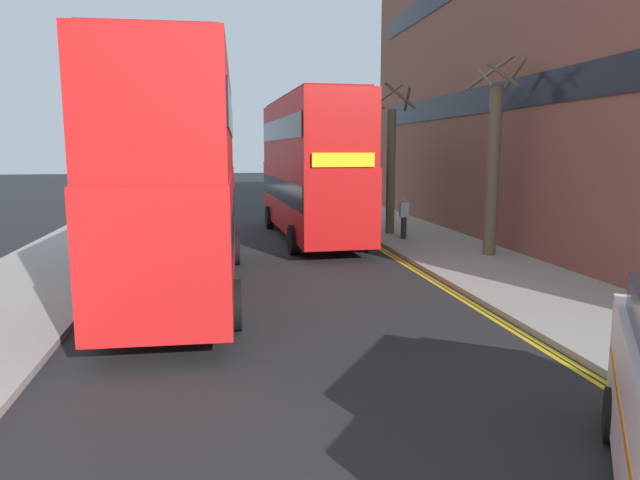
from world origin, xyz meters
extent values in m
cube|color=#9E9991|center=(6.50, 16.00, 0.07)|extent=(4.00, 80.00, 0.14)
cube|color=#9E9991|center=(-6.50, 16.00, 0.07)|extent=(4.00, 80.00, 0.14)
cube|color=yellow|center=(4.40, 14.00, 0.00)|extent=(0.10, 56.00, 0.01)
cube|color=yellow|center=(4.24, 14.00, 0.00)|extent=(0.10, 56.00, 0.01)
cube|color=red|center=(-2.39, 14.41, 1.74)|extent=(2.86, 10.88, 2.60)
cube|color=red|center=(-2.39, 14.41, 4.29)|extent=(2.81, 10.66, 2.50)
cube|color=black|center=(-2.39, 14.41, 2.04)|extent=(2.88, 10.45, 0.84)
cube|color=black|center=(-2.39, 14.41, 4.39)|extent=(2.86, 10.23, 0.80)
cube|color=yellow|center=(-2.21, 19.79, 3.29)|extent=(2.00, 0.13, 0.44)
cube|color=maroon|center=(-2.39, 14.41, 5.59)|extent=(2.58, 9.79, 0.10)
cylinder|color=black|center=(-3.53, 17.80, 0.52)|extent=(0.33, 1.05, 1.04)
cylinder|color=black|center=(-1.03, 17.72, 0.52)|extent=(0.33, 1.05, 1.04)
cylinder|color=black|center=(-3.75, 11.11, 0.52)|extent=(0.33, 1.05, 1.04)
cylinder|color=black|center=(-1.25, 11.02, 0.52)|extent=(0.33, 1.05, 1.04)
cube|color=#B20F0F|center=(2.15, 22.56, 1.74)|extent=(2.88, 10.88, 2.60)
cube|color=#B20F0F|center=(2.15, 22.56, 4.29)|extent=(2.82, 10.66, 2.50)
cube|color=black|center=(2.15, 22.56, 2.04)|extent=(2.89, 10.45, 0.84)
cube|color=black|center=(2.15, 22.56, 4.39)|extent=(2.88, 10.23, 0.80)
cube|color=yellow|center=(2.34, 17.18, 3.29)|extent=(2.00, 0.13, 0.44)
cube|color=maroon|center=(2.15, 22.56, 5.59)|extent=(2.59, 9.79, 0.10)
cylinder|color=black|center=(3.52, 19.26, 0.52)|extent=(0.34, 1.05, 1.04)
cylinder|color=black|center=(1.02, 19.17, 0.52)|extent=(0.34, 1.05, 1.04)
cylinder|color=black|center=(3.28, 25.95, 0.52)|extent=(0.34, 1.05, 1.04)
cylinder|color=black|center=(0.78, 25.86, 0.52)|extent=(0.34, 1.05, 1.04)
cylinder|color=black|center=(3.27, 5.69, 0.34)|extent=(0.56, 0.69, 0.68)
cylinder|color=#2D2D38|center=(5.64, 21.06, 0.56)|extent=(0.22, 0.22, 0.85)
cube|color=silver|center=(5.64, 21.06, 1.27)|extent=(0.34, 0.22, 0.56)
sphere|color=tan|center=(5.64, 21.06, 1.66)|extent=(0.20, 0.20, 0.20)
cylinder|color=#6B6047|center=(6.50, 37.36, 2.40)|extent=(0.30, 0.30, 4.52)
cylinder|color=#6B6047|center=(7.04, 37.37, 5.05)|extent=(0.14, 1.14, 0.85)
cylinder|color=#6B6047|center=(6.05, 37.96, 5.19)|extent=(1.32, 1.02, 1.13)
cylinder|color=#6B6047|center=(6.32, 36.87, 5.03)|extent=(1.08, 0.48, 0.82)
cylinder|color=#6B6047|center=(5.55, 22.64, 2.68)|extent=(0.36, 0.36, 5.08)
cylinder|color=#6B6047|center=(6.16, 22.53, 5.65)|extent=(0.34, 1.27, 0.94)
cylinder|color=#6B6047|center=(5.46, 23.41, 5.76)|extent=(1.60, 0.31, 1.17)
cylinder|color=#6B6047|center=(4.99, 22.61, 5.62)|extent=(0.18, 1.18, 0.88)
cylinder|color=#6B6047|center=(5.67, 21.95, 5.71)|extent=(1.44, 0.36, 1.06)
cylinder|color=#6B6047|center=(7.37, 17.28, 2.86)|extent=(0.42, 0.42, 5.43)
cylinder|color=#6B6047|center=(7.97, 17.31, 5.99)|extent=(0.18, 1.25, 0.92)
cylinder|color=#6B6047|center=(7.50, 18.07, 6.13)|extent=(1.63, 0.38, 1.19)
cylinder|color=#6B6047|center=(6.97, 17.25, 5.85)|extent=(0.19, 0.86, 0.65)
cylinder|color=#6B6047|center=(7.30, 16.79, 5.92)|extent=(1.06, 0.27, 0.78)
cube|color=brown|center=(13.50, 20.71, 7.21)|extent=(10.00, 28.00, 14.42)
cube|color=black|center=(8.48, 20.71, 5.48)|extent=(0.04, 24.64, 1.00)
camera|label=1|loc=(-1.50, -0.23, 3.61)|focal=32.07mm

